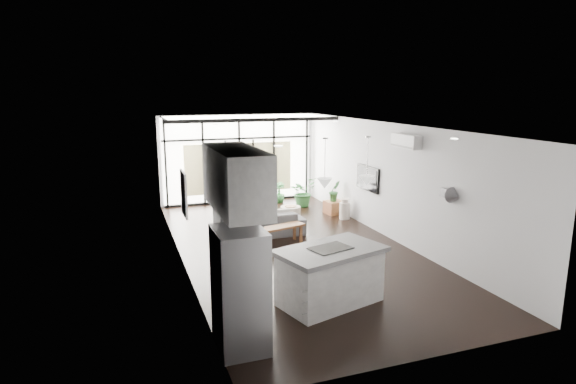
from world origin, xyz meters
TOP-DOWN VIEW (x-y plane):
  - floor at (0.00, 0.00)m, footprint 5.00×10.00m
  - ceiling at (0.00, 0.00)m, footprint 5.00×10.00m
  - wall_left at (-2.50, 0.00)m, footprint 0.02×10.00m
  - wall_right at (2.50, 0.00)m, footprint 0.02×10.00m
  - wall_back at (0.00, 5.00)m, footprint 5.00×0.02m
  - wall_front at (0.00, -5.00)m, footprint 5.00×0.02m
  - glazing at (0.00, 4.88)m, footprint 5.00×0.20m
  - skylight at (0.00, 4.00)m, footprint 4.70×1.90m
  - neighbour_building at (0.00, 4.95)m, footprint 3.50×0.02m
  - island at (-0.41, -2.96)m, footprint 2.00×1.50m
  - cooktop at (-0.41, -2.96)m, footprint 0.78×0.62m
  - fridge at (-2.19, -3.85)m, footprint 0.67×0.84m
  - appliance_column at (-2.06, -3.13)m, footprint 0.57×0.60m
  - upper_cabinets at (-2.12, -3.50)m, footprint 0.62×1.75m
  - pendant_left at (-0.40, -2.65)m, footprint 0.26×0.26m
  - pendant_right at (0.40, -2.65)m, footprint 0.26×0.26m
  - sofa at (-0.36, 1.12)m, footprint 2.03×0.61m
  - console_bench at (-0.29, 0.27)m, footprint 1.45×0.69m
  - pouf at (0.70, 2.06)m, footprint 0.60×0.60m
  - crate at (2.22, 2.49)m, footprint 0.55×0.55m
  - plant_tall at (1.70, 3.66)m, footprint 1.14×1.18m
  - plant_med at (1.15, 4.36)m, footprint 0.62×0.75m
  - plant_crate at (2.22, 2.49)m, footprint 0.41×0.65m
  - milk_can at (2.25, 1.87)m, footprint 0.30×0.30m
  - bistro_set at (-0.16, 4.09)m, footprint 1.41×0.81m
  - tv at (2.46, 1.00)m, footprint 0.05×1.10m
  - ac_unit at (2.38, -0.80)m, footprint 0.22×0.90m
  - framed_art at (-2.47, -0.50)m, footprint 0.04×0.70m

SIDE VIEW (x-z plane):
  - floor at x=0.00m, z-range 0.00..0.00m
  - plant_med at x=1.15m, z-range 0.00..0.37m
  - crate at x=2.22m, z-range 0.00..0.37m
  - pouf at x=0.70m, z-range 0.00..0.44m
  - console_bench at x=-0.29m, z-range 0.00..0.45m
  - milk_can at x=2.25m, z-range 0.00..0.58m
  - bistro_set at x=-0.16m, z-range 0.00..0.64m
  - plant_tall at x=1.70m, z-range 0.00..0.71m
  - sofa at x=-0.36m, z-range 0.00..0.79m
  - island at x=-0.41m, z-range 0.00..0.97m
  - plant_crate at x=2.22m, z-range 0.37..0.65m
  - fridge at x=-2.19m, z-range 0.00..1.73m
  - cooktop at x=-0.41m, z-range 0.97..0.98m
  - neighbour_building at x=0.00m, z-range 0.30..1.90m
  - appliance_column at x=-2.06m, z-range 0.00..2.22m
  - tv at x=2.46m, z-range 0.98..1.62m
  - wall_left at x=-2.50m, z-range 0.00..2.80m
  - wall_right at x=2.50m, z-range 0.00..2.80m
  - wall_back at x=0.00m, z-range 0.00..2.80m
  - wall_front at x=0.00m, z-range 0.00..2.80m
  - glazing at x=0.00m, z-range 0.00..2.80m
  - framed_art at x=-2.47m, z-range 1.10..2.00m
  - pendant_left at x=-0.40m, z-range 1.93..2.11m
  - pendant_right at x=0.40m, z-range 1.93..2.11m
  - upper_cabinets at x=-2.12m, z-range 1.92..2.78m
  - ac_unit at x=2.38m, z-range 2.30..2.60m
  - skylight at x=0.00m, z-range 2.74..2.80m
  - ceiling at x=0.00m, z-range 2.80..2.80m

